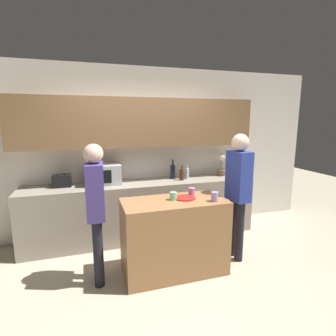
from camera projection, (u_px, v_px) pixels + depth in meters
ground_plane at (171, 287)px, 2.97m from camera, size 14.00×14.00×0.00m
back_wall at (139, 140)px, 4.24m from camera, size 6.40×0.40×2.70m
back_counter at (144, 210)px, 4.19m from camera, size 3.60×0.62×0.90m
kitchen_island at (174, 236)px, 3.21m from camera, size 1.25×0.61×0.92m
microwave at (103, 174)px, 3.97m from camera, size 0.52×0.39×0.30m
toaster at (62, 181)px, 3.81m from camera, size 0.26×0.16×0.18m
potted_plant at (221, 164)px, 4.55m from camera, size 0.14×0.14×0.39m
bottle_0 at (173, 171)px, 4.33m from camera, size 0.08×0.08×0.32m
bottle_1 at (182, 175)px, 4.23m from camera, size 0.07×0.07×0.24m
bottle_2 at (187, 173)px, 4.31m from camera, size 0.06×0.06×0.24m
plate_on_island at (185, 198)px, 3.21m from camera, size 0.26×0.26×0.01m
cup_0 at (173, 196)px, 3.15m from camera, size 0.09×0.09×0.09m
cup_1 at (192, 191)px, 3.34m from camera, size 0.09×0.09×0.10m
cup_2 at (215, 197)px, 3.09m from camera, size 0.08×0.08×0.11m
person_left at (238, 186)px, 3.43m from camera, size 0.22×0.35×1.70m
person_center at (96, 203)px, 2.90m from camera, size 0.21×0.35×1.62m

